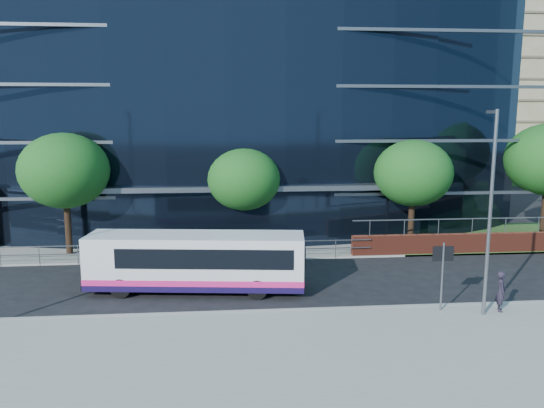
{
  "coord_description": "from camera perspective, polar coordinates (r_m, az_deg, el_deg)",
  "views": [
    {
      "loc": [
        -4.08,
        -21.29,
        7.94
      ],
      "look_at": [
        -1.48,
        8.0,
        2.98
      ],
      "focal_mm": 35.0,
      "sensor_mm": 36.0,
      "label": 1
    }
  ],
  "objects": [
    {
      "name": "kerb",
      "position": [
        22.14,
        6.0,
        -11.28
      ],
      "size": [
        80.0,
        0.25,
        0.16
      ],
      "primitive_type": "cube",
      "color": "gray",
      "rests_on": "ground"
    },
    {
      "name": "glass_office",
      "position": [
        42.14,
        -5.04,
        9.61
      ],
      "size": [
        44.0,
        23.1,
        16.0
      ],
      "color": "black",
      "rests_on": "ground"
    },
    {
      "name": "ground",
      "position": [
        23.09,
        5.51,
        -10.59
      ],
      "size": [
        200.0,
        200.0,
        0.0
      ],
      "primitive_type": "plane",
      "color": "black",
      "rests_on": "ground"
    },
    {
      "name": "tree_far_b",
      "position": [
        31.03,
        -3.05,
        2.65
      ],
      "size": [
        4.29,
        4.29,
        6.05
      ],
      "color": "black",
      "rests_on": "ground"
    },
    {
      "name": "apartment_block",
      "position": [
        86.46,
        19.97,
        11.11
      ],
      "size": [
        60.0,
        42.0,
        30.0
      ],
      "color": "#2D511E",
      "rests_on": "ground"
    },
    {
      "name": "tree_dist_e",
      "position": [
        67.51,
        19.62,
        6.13
      ],
      "size": [
        4.62,
        4.62,
        6.51
      ],
      "color": "black",
      "rests_on": "ground"
    },
    {
      "name": "street_sign",
      "position": [
        22.26,
        17.9,
        -5.98
      ],
      "size": [
        0.85,
        0.09,
        2.8
      ],
      "color": "slate",
      "rests_on": "pavement_near"
    },
    {
      "name": "guard_railings",
      "position": [
        29.43,
        -12.62,
        -4.66
      ],
      "size": [
        24.0,
        0.05,
        1.1
      ],
      "color": "slate",
      "rests_on": "ground"
    },
    {
      "name": "yellow_line_outer",
      "position": [
        22.35,
        5.89,
        -11.27
      ],
      "size": [
        80.0,
        0.08,
        0.01
      ],
      "primitive_type": "cube",
      "color": "gold",
      "rests_on": "ground"
    },
    {
      "name": "city_bus",
      "position": [
        24.28,
        -7.98,
        -6.14
      ],
      "size": [
        9.97,
        3.38,
        2.64
      ],
      "rotation": [
        0.0,
        0.0,
        -0.12
      ],
      "color": "silver",
      "rests_on": "ground"
    },
    {
      "name": "tree_far_c",
      "position": [
        32.43,
        14.95,
        3.22
      ],
      "size": [
        4.62,
        4.62,
        6.51
      ],
      "color": "black",
      "rests_on": "ground"
    },
    {
      "name": "yellow_line_inner",
      "position": [
        22.49,
        5.82,
        -11.14
      ],
      "size": [
        80.0,
        0.08,
        0.01
      ],
      "primitive_type": "cube",
      "color": "gold",
      "rests_on": "ground"
    },
    {
      "name": "far_forecourt",
      "position": [
        33.3,
        -8.26,
        -4.24
      ],
      "size": [
        50.0,
        8.0,
        0.1
      ],
      "primitive_type": "cube",
      "color": "gray",
      "rests_on": "ground"
    },
    {
      "name": "pedestrian",
      "position": [
        23.36,
        23.42,
        -8.6
      ],
      "size": [
        0.56,
        0.69,
        1.64
      ],
      "primitive_type": "imported",
      "rotation": [
        0.0,
        0.0,
        1.24
      ],
      "color": "#221C2A",
      "rests_on": "pavement_near"
    },
    {
      "name": "tree_far_a",
      "position": [
        31.73,
        -21.42,
        3.34
      ],
      "size": [
        4.95,
        4.95,
        6.98
      ],
      "color": "black",
      "rests_on": "ground"
    },
    {
      "name": "pavement_near",
      "position": [
        18.54,
        8.45,
        -15.63
      ],
      "size": [
        80.0,
        8.0,
        0.15
      ],
      "primitive_type": "cube",
      "color": "gray",
      "rests_on": "ground"
    },
    {
      "name": "streetlight_east",
      "position": [
        21.9,
        22.42,
        -0.36
      ],
      "size": [
        0.15,
        0.77,
        8.0
      ],
      "color": "slate",
      "rests_on": "pavement_near"
    }
  ]
}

